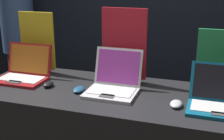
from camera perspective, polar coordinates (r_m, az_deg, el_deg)
name	(u,v)px	position (r m, az deg, el deg)	size (l,w,h in m)	color
laptop_front	(24,72)	(2.36, -15.82, -0.30)	(0.35, 0.30, 0.25)	maroon
mouse_front	(48,84)	(2.18, -11.57, -2.59)	(0.06, 0.10, 0.03)	black
promo_stand_front	(37,44)	(2.49, -13.47, 4.72)	(0.28, 0.07, 0.47)	black
laptop_middle	(114,83)	(2.04, 0.34, -2.32)	(0.32, 0.33, 0.26)	#B7B7BC
mouse_middle	(79,89)	(2.06, -6.08, -3.56)	(0.07, 0.11, 0.03)	navy
promo_stand_middle	(124,47)	(2.20, 2.22, 4.27)	(0.32, 0.07, 0.52)	black
laptop_back	(222,100)	(1.89, 19.41, -5.11)	(0.37, 0.30, 0.24)	#0F5170
mouse_back	(176,104)	(1.87, 11.65, -6.10)	(0.07, 0.11, 0.03)	#B2B2B7
promo_stand_back	(223,61)	(2.18, 19.70, 1.50)	(0.35, 0.07, 0.40)	black
person_bystander	(19,44)	(3.43, -16.57, 4.54)	(0.34, 0.34, 1.78)	#282833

